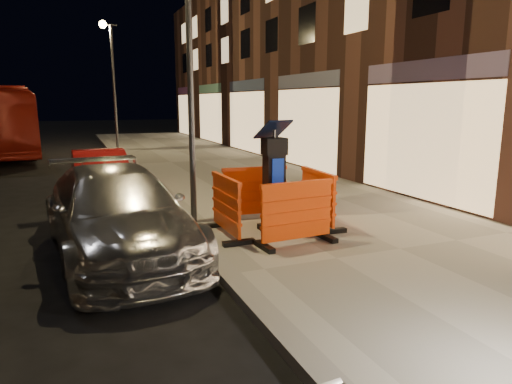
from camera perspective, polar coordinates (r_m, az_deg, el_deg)
name	(u,v)px	position (r m, az deg, el deg)	size (l,w,h in m)	color
ground_plane	(231,284)	(6.69, -3.15, -11.38)	(120.00, 120.00, 0.00)	black
sidewalk	(400,253)	(8.09, 17.52, -7.27)	(6.00, 60.00, 0.15)	gray
kerb	(231,279)	(6.66, -3.16, -10.78)	(0.30, 60.00, 0.15)	slate
parking_kiosk	(274,179)	(8.56, 2.26, 1.58)	(0.62, 0.62, 1.97)	black
barrier_front	(297,213)	(7.81, 5.13, -2.66)	(1.41, 0.58, 1.10)	#F9440A
barrier_back	(255,193)	(9.49, -0.14, -0.10)	(1.41, 0.58, 1.10)	#F9440A
barrier_kerbside	(226,206)	(8.30, -3.75, -1.80)	(1.41, 0.58, 1.10)	#F9440A
barrier_bldgside	(318,198)	(9.07, 7.70, -0.75)	(1.41, 0.58, 1.10)	#F9440A
car_silver	(120,254)	(8.23, -16.68, -7.44)	(2.05, 5.04, 1.46)	#B0B0B5
car_red	(102,197)	(13.15, -18.66, -0.60)	(1.35, 3.88, 1.28)	#9F1414
bus_doubledecker	(3,155)	(25.40, -29.07, 4.07)	(2.71, 11.60, 3.23)	maroon
street_lamp_mid	(190,71)	(9.14, -8.25, 14.79)	(0.12, 0.12, 6.00)	#3F3F44
street_lamp_far	(114,89)	(23.95, -17.30, 12.19)	(0.12, 0.12, 6.00)	#3F3F44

